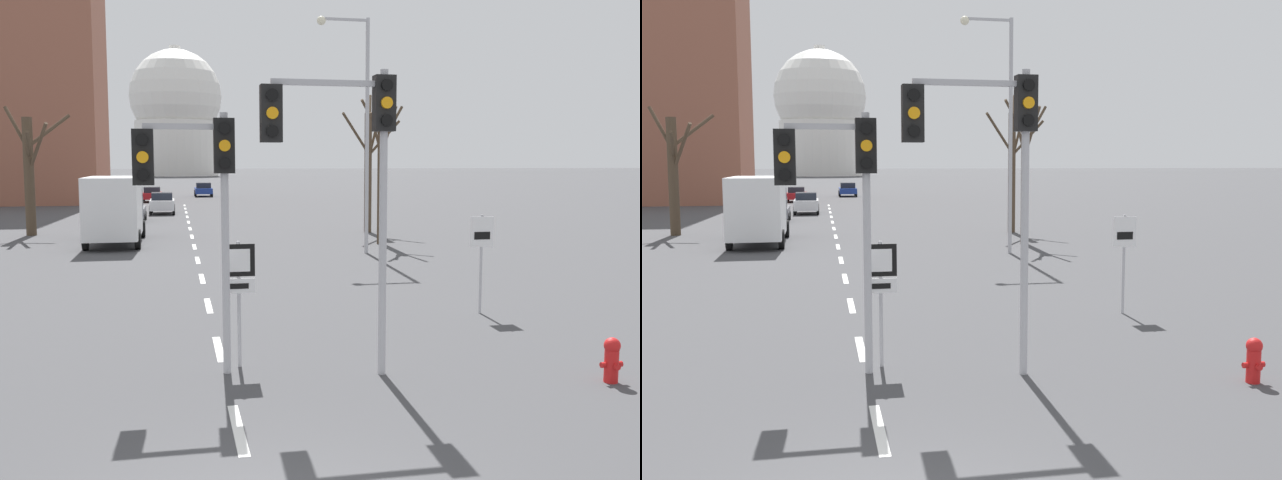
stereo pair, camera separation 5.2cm
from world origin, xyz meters
TOP-DOWN VIEW (x-y plane):
  - lane_stripe_0 at (0.00, 3.09)m, footprint 0.16×2.00m
  - lane_stripe_1 at (0.00, 7.59)m, footprint 0.16×2.00m
  - lane_stripe_2 at (0.00, 12.09)m, footprint 0.16×2.00m
  - lane_stripe_3 at (0.00, 16.59)m, footprint 0.16×2.00m
  - lane_stripe_4 at (0.00, 21.09)m, footprint 0.16×2.00m
  - lane_stripe_5 at (0.00, 25.59)m, footprint 0.16×2.00m
  - lane_stripe_6 at (0.00, 30.09)m, footprint 0.16×2.00m
  - lane_stripe_7 at (0.00, 34.59)m, footprint 0.16×2.00m
  - lane_stripe_8 at (0.00, 39.09)m, footprint 0.16×2.00m
  - lane_stripe_9 at (0.00, 43.59)m, footprint 0.16×2.00m
  - lane_stripe_10 at (0.00, 48.09)m, footprint 0.16×2.00m
  - lane_stripe_11 at (0.00, 52.59)m, footprint 0.16×2.00m
  - lane_stripe_12 at (0.00, 57.09)m, footprint 0.16×2.00m
  - traffic_signal_centre_tall at (-0.44, 5.87)m, footprint 1.75×0.34m
  - traffic_signal_near_right at (2.10, 5.25)m, footprint 2.34×0.34m
  - route_sign_post at (0.31, 6.22)m, footprint 0.60×0.08m
  - speed_limit_sign at (6.69, 9.75)m, footprint 0.60×0.08m
  - fire_hydrant at (6.55, 3.99)m, footprint 0.40×0.34m
  - street_lamp_right at (6.68, 21.91)m, footprint 2.19×0.36m
  - sedan_near_left at (-2.94, 63.41)m, footprint 1.87×4.00m
  - sedan_near_right at (-3.59, 40.24)m, footprint 1.83×3.90m
  - sedan_mid_centre at (-1.74, 46.94)m, footprint 1.83×4.02m
  - sedan_far_left at (2.31, 73.42)m, footprint 1.95×4.38m
  - delivery_truck at (-3.55, 27.43)m, footprint 2.44×7.20m
  - bare_tree_right_near at (8.55, 24.96)m, footprint 2.30×1.68m
  - bare_tree_left_far at (-8.12, 32.35)m, footprint 3.32×2.97m
  - bare_tree_right_far at (9.46, 30.52)m, footprint 3.34×3.44m
  - capitol_dome at (0.00, 195.28)m, footprint 25.01×25.01m
  - apartment_block_left at (-16.49, 65.37)m, footprint 18.00×14.00m

SIDE VIEW (x-z plane):
  - lane_stripe_0 at x=0.00m, z-range 0.00..0.01m
  - lane_stripe_1 at x=0.00m, z-range 0.00..0.01m
  - lane_stripe_2 at x=0.00m, z-range 0.00..0.01m
  - lane_stripe_3 at x=0.00m, z-range 0.00..0.01m
  - lane_stripe_4 at x=0.00m, z-range 0.00..0.01m
  - lane_stripe_5 at x=0.00m, z-range 0.00..0.01m
  - lane_stripe_6 at x=0.00m, z-range 0.00..0.01m
  - lane_stripe_7 at x=0.00m, z-range 0.00..0.01m
  - lane_stripe_8 at x=0.00m, z-range 0.00..0.01m
  - lane_stripe_9 at x=0.00m, z-range 0.00..0.01m
  - lane_stripe_10 at x=0.00m, z-range 0.00..0.01m
  - lane_stripe_11 at x=0.00m, z-range 0.00..0.01m
  - lane_stripe_12 at x=0.00m, z-range 0.00..0.01m
  - fire_hydrant at x=6.55m, z-range 0.03..0.82m
  - sedan_near_left at x=-2.94m, z-range 0.02..1.45m
  - sedan_near_right at x=-3.59m, z-range -0.01..1.57m
  - sedan_far_left at x=2.31m, z-range 0.02..1.55m
  - sedan_mid_centre at x=-1.74m, z-range 0.02..1.60m
  - route_sign_post at x=0.31m, z-range 0.42..2.78m
  - speed_limit_sign at x=6.69m, z-range 0.44..2.95m
  - delivery_truck at x=-3.55m, z-range 0.13..3.27m
  - bare_tree_right_near at x=8.55m, z-range -0.15..6.47m
  - bare_tree_left_far at x=-8.12m, z-range 0.05..6.76m
  - traffic_signal_centre_tall at x=-0.44m, z-range 1.19..5.86m
  - bare_tree_right_far at x=9.46m, z-range -0.18..7.38m
  - traffic_signal_near_right at x=2.10m, z-range 1.40..6.81m
  - street_lamp_right at x=6.68m, z-range 0.98..10.61m
  - apartment_block_left at x=-16.49m, z-range 0.00..28.43m
  - capitol_dome at x=0.00m, z-range -0.46..34.87m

